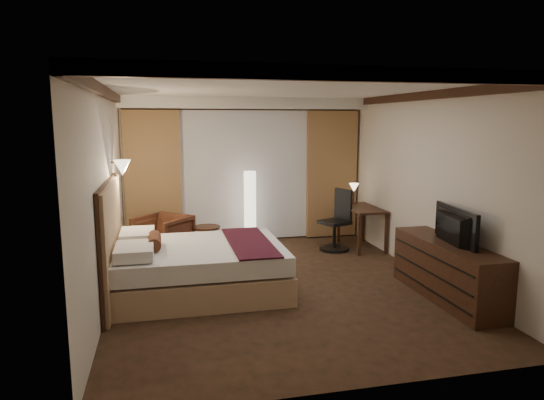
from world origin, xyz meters
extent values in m
cube|color=black|center=(0.00, 0.00, 0.00)|extent=(4.50, 5.50, 0.01)
cube|color=white|center=(0.00, 0.00, 2.70)|extent=(4.50, 5.50, 0.01)
cube|color=beige|center=(0.00, 2.75, 1.35)|extent=(4.50, 0.02, 2.70)
cube|color=beige|center=(-2.25, 0.00, 1.35)|extent=(0.02, 5.50, 2.70)
cube|color=beige|center=(2.25, 0.00, 1.35)|extent=(0.02, 5.50, 2.70)
cube|color=white|center=(0.00, 2.50, 2.60)|extent=(4.50, 0.50, 0.20)
cube|color=silver|center=(0.00, 2.67, 1.25)|extent=(2.48, 0.04, 2.45)
cube|color=#A2794A|center=(-1.70, 2.61, 1.25)|extent=(1.00, 0.14, 2.45)
cube|color=#A2794A|center=(1.70, 2.61, 1.25)|extent=(1.00, 0.14, 2.45)
imported|color=#451E14|center=(-1.56, 1.80, 0.40)|extent=(1.06, 1.06, 0.80)
imported|color=black|center=(1.97, -0.98, 1.05)|extent=(0.72, 1.11, 0.14)
camera|label=1|loc=(-1.54, -6.34, 2.28)|focal=32.00mm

